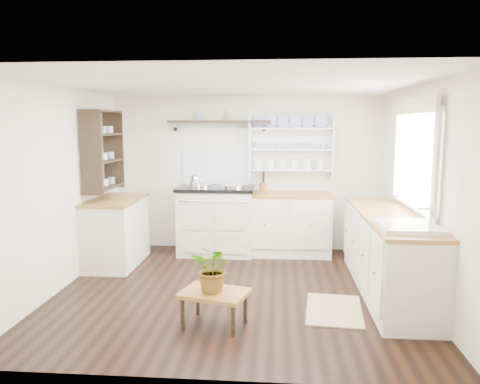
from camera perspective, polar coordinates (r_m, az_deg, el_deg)
name	(u,v)px	position (r m, az deg, el deg)	size (l,w,h in m)	color
floor	(236,290)	(5.45, -0.49, -11.90)	(4.00, 3.80, 0.01)	black
wall_back	(247,173)	(7.05, 0.88, 2.30)	(4.00, 0.02, 2.30)	silver
wall_right	(421,193)	(5.37, 21.25, -0.09)	(0.02, 3.80, 2.30)	silver
wall_left	(61,189)	(5.71, -20.94, 0.38)	(0.02, 3.80, 2.30)	silver
ceiling	(236,85)	(5.14, -0.52, 12.97)	(4.00, 3.80, 0.01)	white
window	(415,153)	(5.46, 20.51, 4.45)	(0.08, 1.55, 1.22)	white
aga_cooker	(216,219)	(6.86, -2.91, -3.35)	(1.11, 0.76, 1.02)	beige
back_cabinets	(287,223)	(6.85, 5.73, -3.76)	(1.27, 0.63, 0.90)	#ECE5CB
right_cabinets	(388,252)	(5.53, 17.58, -7.00)	(0.62, 2.43, 0.90)	#ECE5CB
belfast_sink	(408,239)	(4.74, 19.77, -5.36)	(0.55, 0.60, 0.45)	white
left_cabinets	(116,231)	(6.53, -14.85, -4.58)	(0.62, 1.13, 0.90)	#ECE5CB
plate_rack	(291,147)	(6.97, 6.23, 5.53)	(1.20, 0.22, 0.90)	white
high_shelf	(219,122)	(6.93, -2.52, 8.47)	(1.50, 0.29, 0.16)	black
left_shelving	(103,150)	(6.43, -16.38, 4.98)	(0.28, 0.80, 1.05)	black
kettle	(195,183)	(6.70, -5.45, 1.09)	(0.19, 0.19, 0.24)	silver
utensil_crock	(263,187)	(6.84, 2.80, 0.62)	(0.11, 0.11, 0.13)	brown
center_table	(214,296)	(4.49, -3.15, -12.53)	(0.70, 0.58, 0.33)	brown
potted_plant	(214,268)	(4.41, -3.17, -9.28)	(0.40, 0.35, 0.45)	#3F7233
floor_rug	(334,310)	(4.99, 11.40, -13.90)	(0.55, 0.85, 0.02)	#977D58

